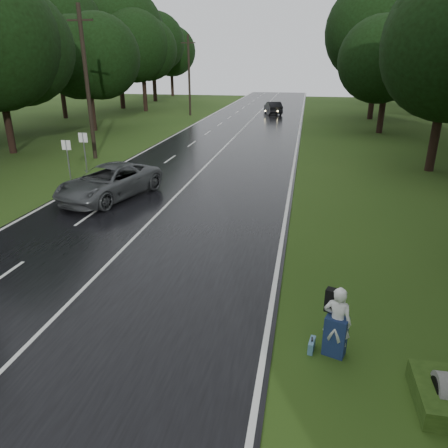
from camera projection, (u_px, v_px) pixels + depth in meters
The scene contains 17 objects.
ground at pixel (47, 326), 11.15m from camera, with size 160.00×160.00×0.00m, color #2A4514.
road at pixel (211, 161), 29.43m from camera, with size 12.00×140.00×0.04m, color black.
lane_center at pixel (211, 161), 29.42m from camera, with size 0.12×140.00×0.01m, color silver.
grey_car at pixel (109, 182), 21.25m from camera, with size 2.76×5.99×1.66m, color #414546.
far_car at pixel (273, 108), 55.32m from camera, with size 1.68×4.83×1.59m, color black.
hitchhiker at pixel (336, 324), 9.82m from camera, with size 0.77×0.74×1.83m.
suitcase at pixel (312, 345), 10.17m from camera, with size 0.12×0.42×0.30m, color teal.
utility_pole_mid at pixel (96, 158), 30.44m from camera, with size 1.80×0.28×10.10m, color black, non-canonical shape.
utility_pole_far at pixel (190, 115), 54.43m from camera, with size 1.80×0.28×9.65m, color black, non-canonical shape.
road_sign_a at pixel (71, 179), 25.00m from camera, with size 0.56×0.10×2.33m, color white, non-canonical shape.
road_sign_b at pixel (87, 171), 26.82m from camera, with size 0.59×0.10×2.45m, color white, non-canonical shape.
tree_left_d at pixel (14, 153), 32.17m from camera, with size 8.44×8.44×13.18m, color black, non-canonical shape.
tree_left_e at pixel (94, 130), 42.59m from camera, with size 7.62×7.62×11.91m, color black, non-canonical shape.
tree_left_f at pixel (146, 111), 58.89m from camera, with size 9.50×9.50×14.85m, color black, non-canonical shape.
tree_right_d at pixel (429, 171), 26.98m from camera, with size 8.09×8.09×12.65m, color black, non-canonical shape.
tree_right_e at pixel (379, 133), 41.16m from camera, with size 7.26×7.26×11.34m, color black, non-canonical shape.
tree_right_f at pixel (370, 119), 50.94m from camera, with size 10.43×10.43×16.29m, color black, non-canonical shape.
Camera 1 is at (6.42, -8.32, 6.61)m, focal length 33.49 mm.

